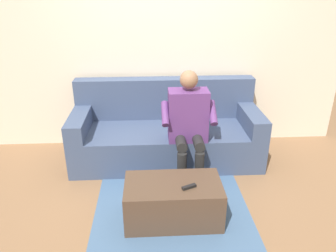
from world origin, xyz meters
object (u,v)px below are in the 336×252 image
Objects in this scene: person_solo_seated at (188,120)px; remote_black at (189,187)px; couch at (166,133)px; coffee_table at (173,201)px.

person_solo_seated reaches higher than remote_black.
couch reaches higher than remote_black.
remote_black reaches higher than coffee_table.
remote_black is at bearing 95.95° from couch.
person_solo_seated is at bearing 60.21° from remote_black.
coffee_table is 0.25m from remote_black.
remote_black is (-0.13, 1.26, 0.07)m from couch.
couch is 1.26m from remote_black.
coffee_table is 6.62× the size of remote_black.
couch is 1.86× the size of person_solo_seated.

